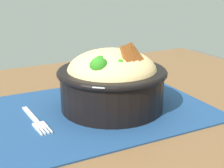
# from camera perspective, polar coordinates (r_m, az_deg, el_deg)

# --- Properties ---
(table) EXTENTS (1.17, 0.86, 0.74)m
(table) POSITION_cam_1_polar(r_m,az_deg,el_deg) (0.64, -4.19, -12.45)
(table) COLOR brown
(table) RESTS_ON ground_plane
(placemat) EXTENTS (0.48, 0.33, 0.00)m
(placemat) POSITION_cam_1_polar(r_m,az_deg,el_deg) (0.63, -3.91, -4.94)
(placemat) COLOR navy
(placemat) RESTS_ON table
(bowl) EXTENTS (0.24, 0.24, 0.14)m
(bowl) POSITION_cam_1_polar(r_m,az_deg,el_deg) (0.63, -0.01, 0.79)
(bowl) COLOR black
(bowl) RESTS_ON placemat
(fork) EXTENTS (0.02, 0.13, 0.00)m
(fork) POSITION_cam_1_polar(r_m,az_deg,el_deg) (0.60, -13.76, -6.58)
(fork) COLOR silver
(fork) RESTS_ON placemat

